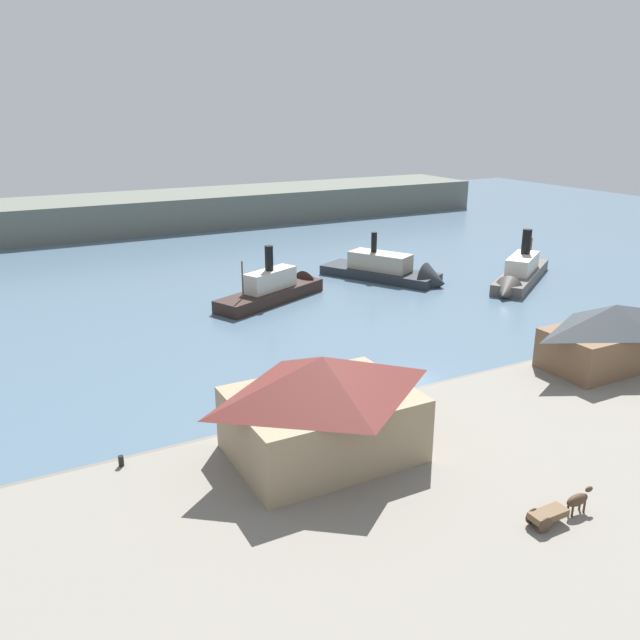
% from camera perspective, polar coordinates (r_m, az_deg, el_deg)
% --- Properties ---
extents(ground_plane, '(320.00, 320.00, 0.00)m').
position_cam_1_polar(ground_plane, '(72.97, 8.55, -5.30)').
color(ground_plane, slate).
extents(quay_promenade, '(110.00, 36.00, 1.20)m').
position_cam_1_polar(quay_promenade, '(58.56, 21.65, -12.11)').
color(quay_promenade, gray).
rests_on(quay_promenade, ground).
extents(seawall_edge, '(110.00, 0.80, 1.00)m').
position_cam_1_polar(seawall_edge, '(70.18, 10.30, -5.95)').
color(seawall_edge, '#666159').
rests_on(seawall_edge, ground).
extents(ferry_shed_west_terminal, '(15.00, 11.37, 8.78)m').
position_cam_1_polar(ferry_shed_west_terminal, '(53.45, 0.22, -7.56)').
color(ferry_shed_west_terminal, '#998466').
rests_on(ferry_shed_west_terminal, quay_promenade).
extents(ferry_shed_east_terminal, '(16.03, 7.96, 7.08)m').
position_cam_1_polar(ferry_shed_east_terminal, '(79.14, 24.41, -1.18)').
color(ferry_shed_east_terminal, brown).
rests_on(ferry_shed_east_terminal, quay_promenade).
extents(horse_cart, '(5.73, 1.32, 1.87)m').
position_cam_1_polar(horse_cart, '(50.19, 20.46, -15.34)').
color(horse_cart, brown).
rests_on(horse_cart, quay_promenade).
extents(mooring_post_center_east, '(0.44, 0.44, 0.90)m').
position_cam_1_polar(mooring_post_center_east, '(55.99, -17.17, -11.82)').
color(mooring_post_center_east, black).
rests_on(mooring_post_center_east, quay_promenade).
extents(ferry_departing_north, '(23.84, 18.24, 10.26)m').
position_cam_1_polar(ferry_departing_north, '(115.35, 17.14, 3.79)').
color(ferry_departing_north, '#514C47').
rests_on(ferry_departing_north, ground).
extents(ferry_near_quay, '(22.04, 13.38, 10.17)m').
position_cam_1_polar(ferry_near_quay, '(102.33, -3.62, 2.81)').
color(ferry_near_quay, black).
rests_on(ferry_near_quay, ground).
extents(ferry_mid_harbor, '(16.70, 23.30, 10.42)m').
position_cam_1_polar(ferry_mid_harbor, '(113.77, 6.59, 4.20)').
color(ferry_mid_harbor, '#23282D').
rests_on(ferry_mid_harbor, ground).
extents(far_headland, '(180.00, 24.00, 8.00)m').
position_cam_1_polar(far_headland, '(170.09, -14.08, 9.34)').
color(far_headland, '#60665B').
rests_on(far_headland, ground).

